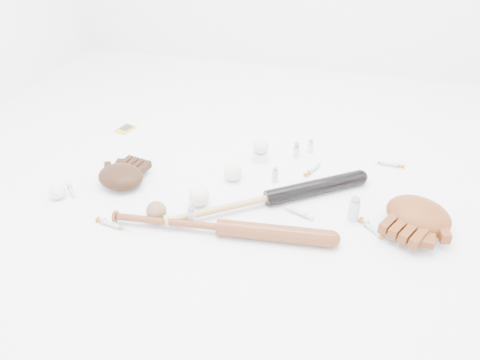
% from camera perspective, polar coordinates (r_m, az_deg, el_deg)
% --- Properties ---
extents(bat_dark, '(0.76, 0.56, 0.07)m').
position_cam_1_polar(bat_dark, '(1.86, 3.50, -2.20)').
color(bat_dark, black).
rests_on(bat_dark, ground).
extents(bat_wood, '(0.86, 0.15, 0.06)m').
position_cam_1_polar(bat_wood, '(1.72, -2.49, -5.77)').
color(bat_wood, brown).
rests_on(bat_wood, ground).
extents(glove_dark, '(0.28, 0.28, 0.09)m').
position_cam_1_polar(glove_dark, '(2.02, -14.34, 0.44)').
color(glove_dark, black).
rests_on(glove_dark, ground).
extents(glove_tan, '(0.39, 0.39, 0.10)m').
position_cam_1_polar(glove_tan, '(1.86, 20.91, -3.99)').
color(glove_tan, brown).
rests_on(glove_tan, ground).
extents(trading_card, '(0.09, 0.11, 0.01)m').
position_cam_1_polar(trading_card, '(2.47, -13.80, 6.05)').
color(trading_card, gold).
rests_on(trading_card, ground).
extents(pedestal, '(0.07, 0.07, 0.04)m').
position_cam_1_polar(pedestal, '(2.14, 2.50, 2.91)').
color(pedestal, white).
rests_on(pedestal, ground).
extents(baseball_on_pedestal, '(0.07, 0.07, 0.07)m').
position_cam_1_polar(baseball_on_pedestal, '(2.11, 2.54, 4.18)').
color(baseball_on_pedestal, white).
rests_on(baseball_on_pedestal, pedestal).
extents(baseball_left, '(0.07, 0.07, 0.07)m').
position_cam_1_polar(baseball_left, '(2.03, -21.38, -1.31)').
color(baseball_left, white).
rests_on(baseball_left, ground).
extents(baseball_upper, '(0.08, 0.08, 0.08)m').
position_cam_1_polar(baseball_upper, '(1.99, -0.84, 0.98)').
color(baseball_upper, white).
rests_on(baseball_upper, ground).
extents(baseball_mid, '(0.08, 0.08, 0.08)m').
position_cam_1_polar(baseball_mid, '(1.86, -5.00, -1.98)').
color(baseball_mid, white).
rests_on(baseball_mid, ground).
extents(baseball_aged, '(0.08, 0.08, 0.08)m').
position_cam_1_polar(baseball_aged, '(1.81, -10.17, -3.76)').
color(baseball_aged, brown).
rests_on(baseball_aged, ground).
extents(syringe_0, '(0.11, 0.11, 0.02)m').
position_cam_1_polar(syringe_0, '(2.05, -19.84, -1.30)').
color(syringe_0, '#ADBCC6').
rests_on(syringe_0, ground).
extents(syringe_1, '(0.16, 0.08, 0.02)m').
position_cam_1_polar(syringe_1, '(1.83, 7.00, -3.90)').
color(syringe_1, '#ADBCC6').
rests_on(syringe_1, ground).
extents(syringe_2, '(0.09, 0.15, 0.02)m').
position_cam_1_polar(syringe_2, '(2.09, 8.95, 1.34)').
color(syringe_2, '#ADBCC6').
rests_on(syringe_2, ground).
extents(syringe_3, '(0.14, 0.14, 0.02)m').
position_cam_1_polar(syringe_3, '(1.81, 15.98, -5.86)').
color(syringe_3, '#ADBCC6').
rests_on(syringe_3, ground).
extents(syringe_4, '(0.16, 0.04, 0.02)m').
position_cam_1_polar(syringe_4, '(2.21, 17.69, 1.90)').
color(syringe_4, '#ADBCC6').
rests_on(syringe_4, ground).
extents(syringe_5, '(0.16, 0.06, 0.02)m').
position_cam_1_polar(syringe_5, '(1.83, -15.37, -5.24)').
color(syringe_5, '#ADBCC6').
rests_on(syringe_5, ground).
extents(vial_0, '(0.03, 0.03, 0.07)m').
position_cam_1_polar(vial_0, '(2.17, 6.90, 3.63)').
color(vial_0, silver).
rests_on(vial_0, ground).
extents(vial_1, '(0.03, 0.03, 0.07)m').
position_cam_1_polar(vial_1, '(2.21, 8.62, 4.10)').
color(vial_1, silver).
rests_on(vial_1, ground).
extents(vial_2, '(0.03, 0.03, 0.07)m').
position_cam_1_polar(vial_2, '(1.99, 4.28, 0.65)').
color(vial_2, silver).
rests_on(vial_2, ground).
extents(vial_3, '(0.04, 0.04, 0.10)m').
position_cam_1_polar(vial_3, '(1.82, 13.73, -3.46)').
color(vial_3, silver).
rests_on(vial_3, ground).
extents(vial_4, '(0.03, 0.03, 0.08)m').
position_cam_1_polar(vial_4, '(1.76, -5.92, -4.44)').
color(vial_4, silver).
rests_on(vial_4, ground).
extents(vial_5, '(0.02, 0.02, 0.06)m').
position_cam_1_polar(vial_5, '(2.16, 6.86, 3.37)').
color(vial_5, silver).
rests_on(vial_5, ground).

